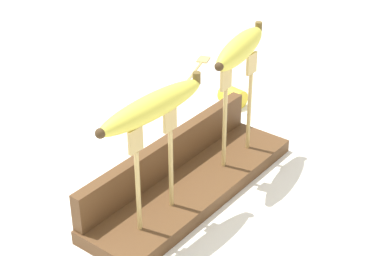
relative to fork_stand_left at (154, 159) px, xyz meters
name	(u,v)px	position (x,y,z in m)	size (l,w,h in m)	color
ground_plane	(192,193)	(0.11, 0.01, -0.13)	(3.00, 3.00, 0.00)	white
wooden_board	(192,187)	(0.11, 0.01, -0.11)	(0.42, 0.12, 0.02)	brown
board_backstop	(167,155)	(0.11, 0.07, -0.07)	(0.41, 0.02, 0.06)	brown
fork_stand_left	(154,159)	(0.00, 0.00, 0.00)	(0.10, 0.01, 0.17)	tan
fork_stand_right	(238,101)	(0.21, 0.00, 0.01)	(0.10, 0.01, 0.18)	tan
banana_raised_left	(152,106)	(0.00, 0.00, 0.09)	(0.20, 0.05, 0.04)	#DBD147
banana_raised_right	(240,48)	(0.21, 0.00, 0.10)	(0.17, 0.06, 0.04)	#DBD147
fork_fallen_near	(198,66)	(0.51, 0.31, -0.12)	(0.17, 0.07, 0.01)	tan
banana_chunk_near	(232,96)	(0.41, 0.14, -0.11)	(0.05, 0.06, 0.04)	yellow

